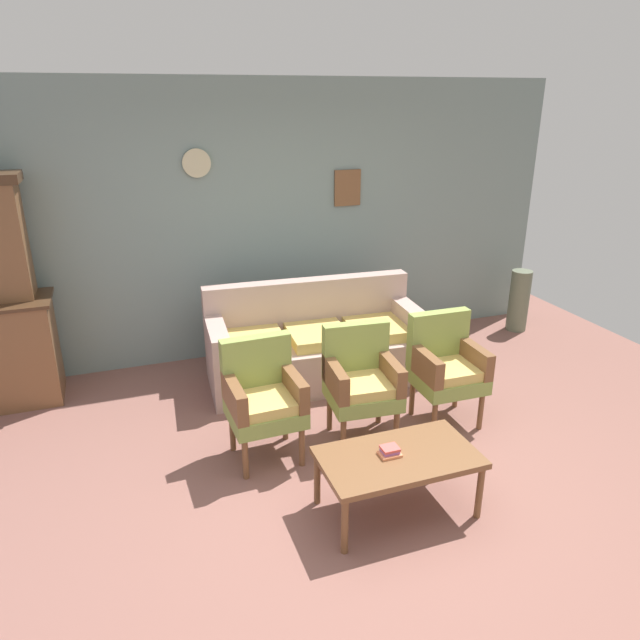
{
  "coord_description": "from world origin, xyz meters",
  "views": [
    {
      "loc": [
        -1.4,
        -2.98,
        2.54
      ],
      "look_at": [
        0.08,
        1.12,
        0.85
      ],
      "focal_mm": 32.82,
      "sensor_mm": 36.0,
      "label": 1
    }
  ],
  "objects_px": {
    "armchair_near_cabinet": "(446,364)",
    "book_stack_on_table": "(390,451)",
    "floor_vase_by_wall": "(519,301)",
    "armchair_near_couch_end": "(361,379)",
    "armchair_row_middle": "(263,395)",
    "floral_couch": "(315,346)",
    "coffee_table": "(398,461)"
  },
  "relations": [
    {
      "from": "floor_vase_by_wall",
      "to": "armchair_near_cabinet",
      "type": "bearing_deg",
      "value": -141.77
    },
    {
      "from": "armchair_row_middle",
      "to": "floor_vase_by_wall",
      "type": "xyz_separation_m",
      "value": [
        3.37,
        1.45,
        -0.15
      ]
    },
    {
      "from": "armchair_near_cabinet",
      "to": "book_stack_on_table",
      "type": "bearing_deg",
      "value": -136.46
    },
    {
      "from": "book_stack_on_table",
      "to": "armchair_near_cabinet",
      "type": "bearing_deg",
      "value": 43.54
    },
    {
      "from": "armchair_row_middle",
      "to": "floor_vase_by_wall",
      "type": "distance_m",
      "value": 3.67
    },
    {
      "from": "floral_couch",
      "to": "coffee_table",
      "type": "xyz_separation_m",
      "value": [
        -0.14,
        -1.98,
        0.05
      ]
    },
    {
      "from": "armchair_near_couch_end",
      "to": "coffee_table",
      "type": "height_order",
      "value": "armchair_near_couch_end"
    },
    {
      "from": "armchair_near_cabinet",
      "to": "floor_vase_by_wall",
      "type": "distance_m",
      "value": 2.35
    },
    {
      "from": "coffee_table",
      "to": "armchair_row_middle",
      "type": "bearing_deg",
      "value": 125.28
    },
    {
      "from": "coffee_table",
      "to": "floor_vase_by_wall",
      "type": "bearing_deg",
      "value": 40.9
    },
    {
      "from": "armchair_near_cabinet",
      "to": "book_stack_on_table",
      "type": "relative_size",
      "value": 6.62
    },
    {
      "from": "armchair_row_middle",
      "to": "book_stack_on_table",
      "type": "xyz_separation_m",
      "value": [
        0.59,
        -0.89,
        -0.05
      ]
    },
    {
      "from": "armchair_near_couch_end",
      "to": "armchair_row_middle",
      "type": "bearing_deg",
      "value": -179.94
    },
    {
      "from": "armchair_near_cabinet",
      "to": "book_stack_on_table",
      "type": "distance_m",
      "value": 1.29
    },
    {
      "from": "floral_couch",
      "to": "armchair_near_couch_end",
      "type": "relative_size",
      "value": 2.26
    },
    {
      "from": "armchair_row_middle",
      "to": "armchair_near_couch_end",
      "type": "distance_m",
      "value": 0.78
    },
    {
      "from": "armchair_near_cabinet",
      "to": "coffee_table",
      "type": "xyz_separation_m",
      "value": [
        -0.88,
        -0.91,
        -0.12
      ]
    },
    {
      "from": "armchair_row_middle",
      "to": "book_stack_on_table",
      "type": "bearing_deg",
      "value": -56.47
    },
    {
      "from": "book_stack_on_table",
      "to": "armchair_row_middle",
      "type": "bearing_deg",
      "value": 123.53
    },
    {
      "from": "coffee_table",
      "to": "floor_vase_by_wall",
      "type": "height_order",
      "value": "floor_vase_by_wall"
    },
    {
      "from": "armchair_row_middle",
      "to": "coffee_table",
      "type": "bearing_deg",
      "value": -54.72
    },
    {
      "from": "armchair_near_couch_end",
      "to": "book_stack_on_table",
      "type": "height_order",
      "value": "armchair_near_couch_end"
    },
    {
      "from": "armchair_near_cabinet",
      "to": "book_stack_on_table",
      "type": "xyz_separation_m",
      "value": [
        -0.94,
        -0.89,
        -0.05
      ]
    },
    {
      "from": "coffee_table",
      "to": "book_stack_on_table",
      "type": "relative_size",
      "value": 7.36
    },
    {
      "from": "floral_couch",
      "to": "floor_vase_by_wall",
      "type": "height_order",
      "value": "floral_couch"
    },
    {
      "from": "floral_couch",
      "to": "armchair_row_middle",
      "type": "height_order",
      "value": "same"
    },
    {
      "from": "armchair_row_middle",
      "to": "floor_vase_by_wall",
      "type": "bearing_deg",
      "value": 23.36
    },
    {
      "from": "armchair_row_middle",
      "to": "armchair_near_cabinet",
      "type": "distance_m",
      "value": 1.52
    },
    {
      "from": "armchair_near_couch_end",
      "to": "armchair_near_cabinet",
      "type": "distance_m",
      "value": 0.75
    },
    {
      "from": "coffee_table",
      "to": "book_stack_on_table",
      "type": "xyz_separation_m",
      "value": [
        -0.05,
        0.02,
        0.07
      ]
    },
    {
      "from": "floral_couch",
      "to": "floor_vase_by_wall",
      "type": "xyz_separation_m",
      "value": [
        2.59,
        0.38,
        0.02
      ]
    },
    {
      "from": "armchair_near_couch_end",
      "to": "armchair_near_cabinet",
      "type": "xyz_separation_m",
      "value": [
        0.75,
        0.0,
        0.0
      ]
    }
  ]
}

